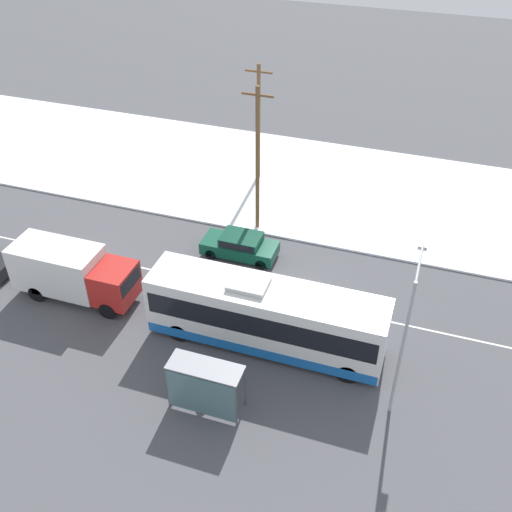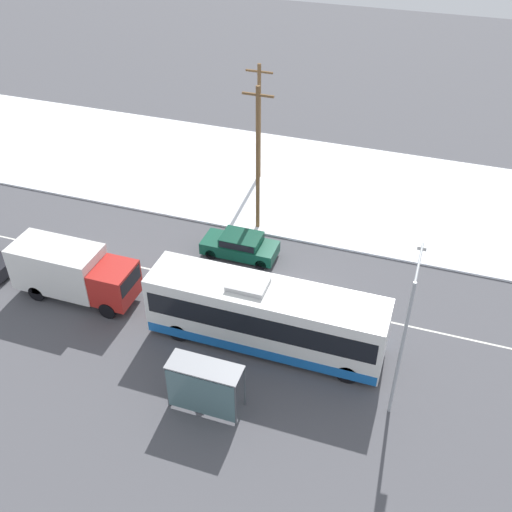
# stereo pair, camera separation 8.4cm
# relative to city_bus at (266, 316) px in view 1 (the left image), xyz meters

# --- Properties ---
(ground_plane) EXTENTS (120.00, 120.00, 0.00)m
(ground_plane) POSITION_rel_city_bus_xyz_m (0.01, 3.42, -1.74)
(ground_plane) COLOR #4C4C51
(snow_lot) EXTENTS (80.00, 13.39, 0.12)m
(snow_lot) POSITION_rel_city_bus_xyz_m (0.01, 15.42, -1.68)
(snow_lot) COLOR white
(snow_lot) RESTS_ON ground_plane
(lane_marking_center) EXTENTS (60.00, 0.12, 0.00)m
(lane_marking_center) POSITION_rel_city_bus_xyz_m (0.01, 3.42, -1.73)
(lane_marking_center) COLOR silver
(lane_marking_center) RESTS_ON ground_plane
(city_bus) EXTENTS (11.27, 2.57, 3.56)m
(city_bus) POSITION_rel_city_bus_xyz_m (0.00, 0.00, 0.00)
(city_bus) COLOR white
(city_bus) RESTS_ON ground_plane
(box_truck) EXTENTS (6.55, 2.30, 2.91)m
(box_truck) POSITION_rel_city_bus_xyz_m (-10.60, 0.19, -0.13)
(box_truck) COLOR silver
(box_truck) RESTS_ON ground_plane
(sedan_car) EXTENTS (4.32, 1.80, 1.42)m
(sedan_car) POSITION_rel_city_bus_xyz_m (-3.55, 6.27, -0.96)
(sedan_car) COLOR #0F4733
(sedan_car) RESTS_ON ground_plane
(pedestrian_at_stop) EXTENTS (0.61, 0.27, 1.69)m
(pedestrian_at_stop) POSITION_rel_city_bus_xyz_m (-1.41, -3.44, -0.70)
(pedestrian_at_stop) COLOR #23232D
(pedestrian_at_stop) RESTS_ON ground_plane
(bus_shelter) EXTENTS (3.17, 1.20, 2.40)m
(bus_shelter) POSITION_rel_city_bus_xyz_m (-1.20, -4.70, -0.06)
(bus_shelter) COLOR gray
(bus_shelter) RESTS_ON ground_plane
(streetlamp) EXTENTS (0.36, 3.14, 7.12)m
(streetlamp) POSITION_rel_city_bus_xyz_m (6.32, -1.53, 2.85)
(streetlamp) COLOR #9EA3A8
(streetlamp) RESTS_ON ground_plane
(utility_pole_roadside) EXTENTS (1.80, 0.24, 9.05)m
(utility_pole_roadside) POSITION_rel_city_bus_xyz_m (-3.54, 9.35, 2.98)
(utility_pole_roadside) COLOR brown
(utility_pole_roadside) RESTS_ON ground_plane
(utility_pole_snowlot) EXTENTS (1.80, 0.24, 8.09)m
(utility_pole_snowlot) POSITION_rel_city_bus_xyz_m (-5.47, 15.32, 2.49)
(utility_pole_snowlot) COLOR brown
(utility_pole_snowlot) RESTS_ON ground_plane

